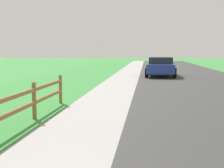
% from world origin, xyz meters
% --- Properties ---
extents(ground_plane, '(120.00, 120.00, 0.00)m').
position_xyz_m(ground_plane, '(0.00, 25.00, 0.00)').
color(ground_plane, '#3D9141').
extents(road_asphalt, '(7.00, 66.00, 0.01)m').
position_xyz_m(road_asphalt, '(3.50, 27.00, 0.00)').
color(road_asphalt, '#393939').
rests_on(road_asphalt, ground).
extents(curb_concrete, '(6.00, 66.00, 0.01)m').
position_xyz_m(curb_concrete, '(-3.00, 27.00, 0.00)').
color(curb_concrete, '#A9A6A3').
rests_on(curb_concrete, ground).
extents(grass_verge, '(5.00, 66.00, 0.00)m').
position_xyz_m(grass_verge, '(-4.50, 27.00, 0.01)').
color(grass_verge, '#3D9141').
rests_on(grass_verge, ground).
extents(parked_suv_blue, '(2.23, 4.47, 1.37)m').
position_xyz_m(parked_suv_blue, '(1.52, 23.22, 0.70)').
color(parked_suv_blue, navy).
rests_on(parked_suv_blue, ground).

